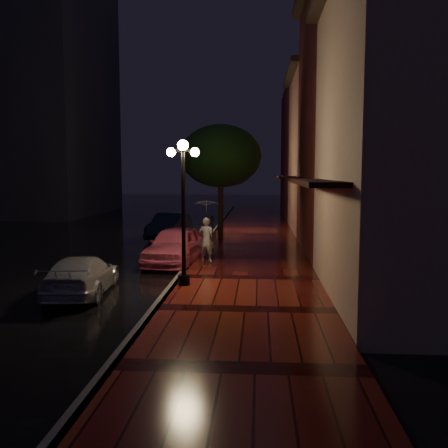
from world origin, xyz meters
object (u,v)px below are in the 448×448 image
at_px(streetlamp_far, 220,188).
at_px(woman_with_umbrella, 206,221).
at_px(street_tree, 221,158).
at_px(navy_car, 170,226).
at_px(parking_meter, 212,228).
at_px(pink_car, 176,245).
at_px(silver_car, 82,275).
at_px(streetlamp_near, 183,203).

distance_m(streetlamp_far, woman_with_umbrella, 10.04).
bearing_deg(street_tree, navy_car, 169.81).
distance_m(navy_car, parking_meter, 4.90).
height_order(pink_car, silver_car, pink_car).
bearing_deg(parking_meter, pink_car, -83.85).
xyz_separation_m(streetlamp_far, woman_with_umbrella, (0.25, -10.00, -0.90)).
height_order(streetlamp_near, woman_with_umbrella, streetlamp_near).
bearing_deg(silver_car, streetlamp_near, -169.86).
xyz_separation_m(streetlamp_far, navy_car, (-2.51, -2.51, -1.92)).
relative_size(streetlamp_near, parking_meter, 2.97).
bearing_deg(street_tree, silver_car, -104.81).
bearing_deg(streetlamp_near, parking_meter, 88.79).
height_order(street_tree, navy_car, street_tree).
relative_size(navy_car, parking_meter, 2.86).
bearing_deg(streetlamp_far, street_tree, -85.09).
xyz_separation_m(silver_car, parking_meter, (3.01, 8.19, 0.47)).
bearing_deg(navy_car, silver_car, -84.44).
distance_m(silver_car, woman_with_umbrella, 5.82).
distance_m(street_tree, navy_car, 4.54).
height_order(pink_car, woman_with_umbrella, woman_with_umbrella).
bearing_deg(silver_car, navy_car, -96.88).
bearing_deg(street_tree, streetlamp_near, -91.35).
height_order(pink_car, navy_car, pink_car).
height_order(street_tree, woman_with_umbrella, street_tree).
relative_size(street_tree, silver_car, 1.50).
xyz_separation_m(pink_car, parking_meter, (1.11, 3.27, 0.30)).
height_order(streetlamp_near, navy_car, streetlamp_near).
relative_size(streetlamp_near, woman_with_umbrella, 1.84).
distance_m(street_tree, woman_with_umbrella, 7.44).
bearing_deg(pink_car, woman_with_umbrella, 0.79).
xyz_separation_m(silver_car, woman_with_umbrella, (3.11, 4.79, 1.14)).
xyz_separation_m(woman_with_umbrella, parking_meter, (-0.10, 3.40, -0.67)).
xyz_separation_m(navy_car, parking_meter, (2.67, -4.09, 0.35)).
bearing_deg(streetlamp_near, streetlamp_far, 90.00).
height_order(navy_car, silver_car, navy_car).
relative_size(streetlamp_far, pink_car, 1.00).
distance_m(streetlamp_near, pink_car, 4.63).
bearing_deg(woman_with_umbrella, streetlamp_far, -76.15).
height_order(streetlamp_far, street_tree, street_tree).
bearing_deg(street_tree, parking_meter, -91.62).
bearing_deg(parking_meter, woman_with_umbrella, -63.48).
bearing_deg(pink_car, parking_meter, 78.26).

